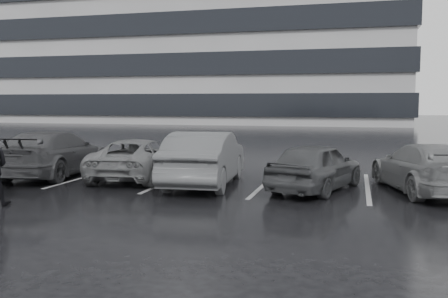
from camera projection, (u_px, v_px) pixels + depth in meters
ground at (223, 198)px, 12.01m from camera, size 160.00×160.00×0.00m
office_building at (153, 5)px, 62.46m from camera, size 61.00×26.00×29.00m
car_main at (316, 166)px, 13.06m from camera, size 2.55×4.00×1.27m
car_west_a at (205, 158)px, 13.92m from camera, size 1.98×4.68×1.50m
car_west_b at (138, 159)px, 15.13m from camera, size 2.44×4.51×1.20m
car_west_c at (54, 153)px, 15.63m from camera, size 2.47×5.06×1.42m
car_east at (426, 168)px, 12.79m from camera, size 2.85×4.69×1.27m
stall_stripes at (219, 181)px, 14.62m from camera, size 19.72×5.00×0.00m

